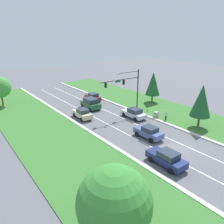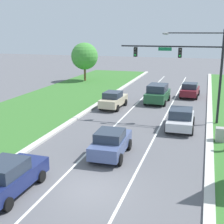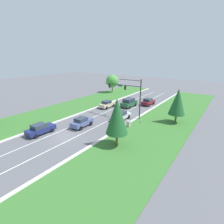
# 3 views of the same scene
# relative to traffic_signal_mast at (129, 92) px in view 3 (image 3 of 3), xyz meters

# --- Properties ---
(ground_plane) EXTENTS (160.00, 160.00, 0.00)m
(ground_plane) POSITION_rel_traffic_signal_mast_xyz_m (-3.78, -13.43, -5.15)
(ground_plane) COLOR #5B5B60
(curb_strip_right) EXTENTS (0.50, 90.00, 0.15)m
(curb_strip_right) POSITION_rel_traffic_signal_mast_xyz_m (1.87, -13.43, -5.08)
(curb_strip_right) COLOR beige
(curb_strip_right) RESTS_ON ground_plane
(curb_strip_left) EXTENTS (0.50, 90.00, 0.15)m
(curb_strip_left) POSITION_rel_traffic_signal_mast_xyz_m (-9.43, -13.43, -5.08)
(curb_strip_left) COLOR beige
(curb_strip_left) RESTS_ON ground_plane
(grass_verge_right) EXTENTS (10.00, 90.00, 0.08)m
(grass_verge_right) POSITION_rel_traffic_signal_mast_xyz_m (7.12, -13.43, -5.11)
(grass_verge_right) COLOR #38702D
(grass_verge_right) RESTS_ON ground_plane
(grass_verge_left) EXTENTS (10.00, 90.00, 0.08)m
(grass_verge_left) POSITION_rel_traffic_signal_mast_xyz_m (-14.68, -13.43, -5.11)
(grass_verge_left) COLOR #38702D
(grass_verge_left) RESTS_ON ground_plane
(lane_stripe_inner_left) EXTENTS (0.14, 81.00, 0.01)m
(lane_stripe_inner_left) POSITION_rel_traffic_signal_mast_xyz_m (-5.58, -13.43, -5.15)
(lane_stripe_inner_left) COLOR white
(lane_stripe_inner_left) RESTS_ON ground_plane
(lane_stripe_inner_right) EXTENTS (0.14, 81.00, 0.01)m
(lane_stripe_inner_right) POSITION_rel_traffic_signal_mast_xyz_m (-1.98, -13.43, -5.15)
(lane_stripe_inner_right) COLOR white
(lane_stripe_inner_right) RESTS_ON ground_plane
(traffic_signal_mast) EXTENTS (8.37, 0.41, 7.68)m
(traffic_signal_mast) POSITION_rel_traffic_signal_mast_xyz_m (0.00, 0.00, 0.00)
(traffic_signal_mast) COLOR black
(traffic_signal_mast) RESTS_ON ground_plane
(slate_blue_sedan) EXTENTS (2.08, 4.17, 1.68)m
(slate_blue_sedan) POSITION_rel_traffic_signal_mast_xyz_m (-4.00, -9.10, -4.30)
(slate_blue_sedan) COLOR #475684
(slate_blue_sedan) RESTS_ON ground_plane
(navy_sedan) EXTENTS (2.09, 4.52, 1.67)m
(navy_sedan) POSITION_rel_traffic_signal_mast_xyz_m (-7.32, -14.89, -4.33)
(navy_sedan) COLOR navy
(navy_sedan) RESTS_ON ground_plane
(burgundy_sedan) EXTENTS (2.22, 4.22, 1.68)m
(burgundy_sedan) POSITION_rel_traffic_signal_mast_xyz_m (-0.40, 10.59, -4.32)
(burgundy_sedan) COLOR maroon
(burgundy_sedan) RESTS_ON ground_plane
(forest_suv) EXTENTS (2.39, 4.59, 2.02)m
(forest_suv) POSITION_rel_traffic_signal_mast_xyz_m (-3.55, 6.45, -4.12)
(forest_suv) COLOR #235633
(forest_suv) RESTS_ON ground_plane
(champagne_sedan) EXTENTS (2.06, 4.36, 1.70)m
(champagne_sedan) POSITION_rel_traffic_signal_mast_xyz_m (-7.43, 2.88, -4.30)
(champagne_sedan) COLOR beige
(champagne_sedan) RESTS_ON ground_plane
(silver_sedan) EXTENTS (2.17, 4.61, 1.68)m
(silver_sedan) POSITION_rel_traffic_signal_mast_xyz_m (-0.36, -2.21, -4.32)
(silver_sedan) COLOR silver
(silver_sedan) RESTS_ON ground_plane
(utility_cabinet) EXTENTS (0.70, 0.60, 1.05)m
(utility_cabinet) POSITION_rel_traffic_signal_mast_xyz_m (2.57, -4.55, -4.63)
(utility_cabinet) COLOR #9E9E99
(utility_cabinet) RESTS_ON ground_plane
(pedestrian) EXTENTS (0.40, 0.26, 1.69)m
(pedestrian) POSITION_rel_traffic_signal_mast_xyz_m (2.95, -6.32, -4.22)
(pedestrian) COLOR #42382D
(pedestrian) RESTS_ON ground_plane
(fire_hydrant) EXTENTS (0.34, 0.20, 0.70)m
(fire_hydrant) POSITION_rel_traffic_signal_mast_xyz_m (3.62, -1.57, -4.81)
(fire_hydrant) COLOR #B7B7BC
(fire_hydrant) RESTS_ON ground_plane
(conifer_near_right_tree) EXTENTS (2.99, 2.99, 6.65)m
(conifer_near_right_tree) POSITION_rel_traffic_signal_mast_xyz_m (4.58, -11.19, -0.91)
(conifer_near_right_tree) COLOR brown
(conifer_near_right_tree) RESTS_ON ground_plane
(oak_near_left_tree) EXTENTS (4.06, 4.06, 5.85)m
(oak_near_left_tree) POSITION_rel_traffic_signal_mast_xyz_m (-16.58, 18.18, -1.34)
(oak_near_left_tree) COLOR brown
(oak_near_left_tree) RESTS_ON ground_plane
(conifer_far_right_tree) EXTENTS (2.94, 2.94, 6.34)m
(conifer_far_right_tree) POSITION_rel_traffic_signal_mast_xyz_m (8.73, 2.09, -1.17)
(conifer_far_right_tree) COLOR brown
(conifer_far_right_tree) RESTS_ON ground_plane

